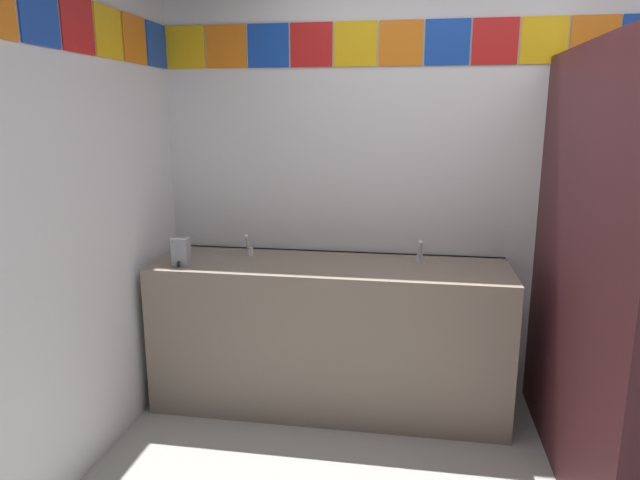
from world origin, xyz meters
name	(u,v)px	position (x,y,z in m)	size (l,w,h in m)	color
wall_back	(485,185)	(0.00, 1.49, 1.28)	(3.83, 0.09, 2.55)	silver
wall_side	(7,221)	(-1.96, 0.00, 1.28)	(0.09, 2.90, 2.55)	silver
vanity_counter	(330,333)	(-0.86, 1.15, 0.44)	(2.01, 0.61, 0.86)	gray
faucet_left	(249,247)	(-1.37, 1.24, 0.91)	(0.04, 0.10, 0.14)	silver
faucet_right	(420,254)	(-0.36, 1.24, 0.91)	(0.04, 0.10, 0.14)	silver
soap_dispenser	(181,252)	(-1.68, 0.96, 0.94)	(0.09, 0.09, 0.16)	gray
stall_divider	(635,291)	(0.48, 0.42, 1.00)	(0.92, 1.53, 1.99)	#471E23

